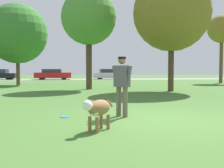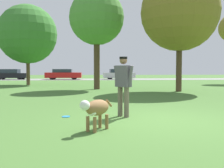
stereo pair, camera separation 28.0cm
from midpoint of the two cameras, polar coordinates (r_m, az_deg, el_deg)
The scene contains 11 objects.
ground_plane at distance 6.57m, azimuth 11.14°, elevation -7.73°, with size 120.00×120.00×0.00m, color #426B2D.
far_road_strip at distance 34.54m, azimuth -1.90°, elevation 1.04°, with size 120.00×6.00×0.01m.
person at distance 6.82m, azimuth 3.66°, elevation 0.49°, with size 0.50×0.55×1.57m.
dog at distance 5.28m, azimuth -1.97°, elevation -5.39°, with size 0.73×0.85×0.65m.
frisbee at distance 6.95m, azimuth -8.85°, elevation -7.03°, with size 0.21×0.21×0.02m.
tree_mid_center at distance 17.03m, azimuth -2.88°, elevation 14.17°, with size 3.47×3.47×6.27m.
tree_far_left at distance 22.67m, azimuth -17.58°, elevation 10.28°, with size 4.77×4.77×6.52m.
tree_near_right at distance 15.81m, azimuth 15.03°, elevation 14.87°, with size 4.40×4.40×6.70m.
parked_car_black at distance 36.28m, azimuth -20.92°, elevation 1.96°, with size 4.35×1.88×1.34m.
parked_car_red at distance 34.27m, azimuth -10.30°, elevation 2.09°, with size 4.60×1.83×1.34m.
parked_car_silver at distance 35.03m, azimuth 1.71°, elevation 2.14°, with size 4.24×1.91×1.36m.
Camera 2 is at (-1.65, -6.21, 1.22)m, focal length 42.00 mm.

